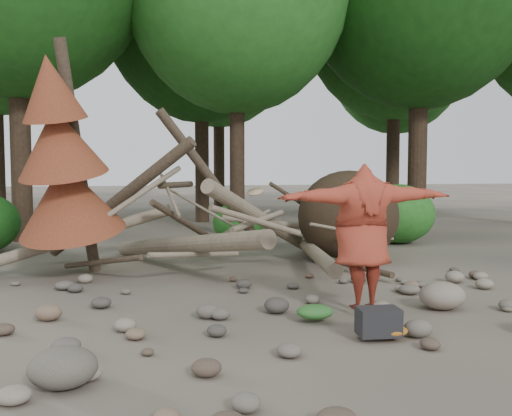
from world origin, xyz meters
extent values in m
plane|color=#514C44|center=(0.00, 0.00, 0.00)|extent=(120.00, 120.00, 0.00)
ellipsoid|color=#332619|center=(2.60, 4.30, 0.99)|extent=(2.20, 1.87, 1.98)
cylinder|color=gray|center=(-1.00, 3.70, 0.55)|extent=(2.61, 5.11, 1.08)
cylinder|color=gray|center=(0.80, 4.20, 0.90)|extent=(3.18, 3.71, 1.90)
cylinder|color=brown|center=(-2.20, 4.60, 1.40)|extent=(3.08, 1.91, 2.49)
cylinder|color=gray|center=(1.60, 3.50, 0.35)|extent=(1.13, 4.98, 0.43)
cylinder|color=brown|center=(-0.30, 4.80, 1.80)|extent=(2.39, 1.03, 2.89)
cylinder|color=gray|center=(-3.00, 4.00, 0.70)|extent=(3.71, 0.86, 1.20)
cylinder|color=#4C3F30|center=(-2.50, 3.50, 0.30)|extent=(1.52, 1.70, 0.49)
cylinder|color=gray|center=(0.20, 4.40, 0.80)|extent=(1.57, 0.85, 0.69)
cylinder|color=#4C3F30|center=(1.80, 4.90, 1.20)|extent=(1.92, 1.25, 1.10)
cylinder|color=gray|center=(-1.20, 4.20, 1.50)|extent=(0.37, 1.42, 0.85)
cylinder|color=#4C3F30|center=(2.20, 3.20, 0.15)|extent=(0.79, 2.54, 0.12)
cylinder|color=gray|center=(-0.80, 3.10, 0.45)|extent=(1.78, 1.11, 0.29)
cylinder|color=#4C3F30|center=(-2.90, 3.80, 2.20)|extent=(0.67, 1.13, 4.35)
cone|color=brown|center=(-3.06, 3.49, 1.50)|extent=(2.06, 2.13, 1.86)
cone|color=brown|center=(-3.16, 3.28, 2.50)|extent=(1.71, 1.78, 1.65)
cone|color=brown|center=(-3.26, 3.09, 3.40)|extent=(1.23, 1.30, 1.41)
cylinder|color=#38281C|center=(-5.00, 9.50, 4.48)|extent=(0.56, 0.56, 8.96)
cylinder|color=#38281C|center=(1.00, 9.20, 3.57)|extent=(0.44, 0.44, 7.14)
cylinder|color=#38281C|center=(7.00, 9.80, 4.72)|extent=(0.60, 0.60, 9.45)
cylinder|color=#38281C|center=(0.50, 14.20, 4.27)|extent=(0.52, 0.52, 8.54)
cylinder|color=#38281C|center=(8.00, 13.80, 4.06)|extent=(0.50, 0.50, 8.12)
ellipsoid|color=#21621C|center=(8.00, 13.80, 8.35)|extent=(7.42, 7.42, 8.91)
cylinder|color=#38281C|center=(2.00, 20.50, 4.38)|extent=(0.54, 0.54, 8.75)
ellipsoid|color=#2A7424|center=(2.00, 20.50, 9.00)|extent=(8.00, 8.00, 10.00)
cylinder|color=#38281C|center=(11.00, 20.00, 3.92)|extent=(0.46, 0.46, 7.84)
ellipsoid|color=#21621C|center=(11.00, 20.00, 8.06)|extent=(7.17, 7.17, 8.60)
ellipsoid|color=#21621C|center=(0.80, 7.80, 0.56)|extent=(1.40, 1.40, 1.12)
ellipsoid|color=#2A7424|center=(5.00, 7.00, 0.80)|extent=(2.00, 2.00, 1.60)
imported|color=#9F3523|center=(1.22, 0.10, 1.08)|extent=(2.48, 0.70, 2.01)
cylinder|color=tan|center=(-0.17, 0.66, 1.69)|extent=(0.29, 0.30, 0.14)
cube|color=black|center=(0.95, -1.07, 0.16)|extent=(0.51, 0.36, 0.32)
ellipsoid|color=#2C6729|center=(0.46, -0.18, 0.09)|extent=(0.50, 0.41, 0.19)
ellipsoid|color=#AC661D|center=(1.12, -1.12, 0.06)|extent=(0.35, 0.29, 0.13)
ellipsoid|color=#615B50|center=(-2.49, -1.86, 0.19)|extent=(0.64, 0.57, 0.38)
ellipsoid|color=gray|center=(2.46, 0.13, 0.20)|extent=(0.67, 0.60, 0.40)
camera|label=1|loc=(-1.76, -7.25, 2.02)|focal=40.00mm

